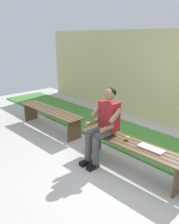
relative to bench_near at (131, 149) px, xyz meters
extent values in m
cube|color=beige|center=(1.18, 1.00, -0.39)|extent=(10.00, 7.00, 0.04)
cube|color=#478C38|center=(1.18, -1.01, -0.35)|extent=(9.00, 1.32, 0.03)
cube|color=#D1C684|center=(0.50, -2.35, 0.76)|extent=(9.50, 0.24, 2.25)
cube|color=brown|center=(0.01, -0.16, 0.10)|extent=(1.90, 0.16, 0.02)
cube|color=brown|center=(0.00, -0.05, 0.10)|extent=(1.90, 0.16, 0.02)
cube|color=brown|center=(0.00, 0.05, 0.10)|extent=(1.90, 0.16, 0.02)
cube|color=brown|center=(-0.01, 0.16, 0.10)|extent=(1.90, 0.16, 0.02)
cube|color=brown|center=(0.83, 0.03, -0.14)|extent=(0.04, 0.36, 0.46)
cube|color=brown|center=(2.36, -0.16, 0.10)|extent=(1.96, 0.16, 0.02)
cube|color=brown|center=(2.36, -0.05, 0.10)|extent=(1.96, 0.16, 0.02)
cube|color=brown|center=(2.35, 0.05, 0.10)|extent=(1.96, 0.16, 0.02)
cube|color=brown|center=(2.35, 0.16, 0.10)|extent=(1.96, 0.16, 0.02)
cube|color=brown|center=(1.50, -0.03, -0.14)|extent=(0.04, 0.36, 0.46)
cube|color=brown|center=(3.21, 0.03, -0.14)|extent=(0.04, 0.36, 0.46)
cube|color=maroon|center=(0.52, -0.02, 0.43)|extent=(0.34, 0.20, 0.50)
sphere|color=#936B4C|center=(0.52, -0.01, 0.81)|extent=(0.20, 0.20, 0.20)
ellipsoid|color=black|center=(0.52, -0.04, 0.84)|extent=(0.20, 0.19, 0.15)
cylinder|color=#4C4C4C|center=(0.43, 0.18, 0.18)|extent=(0.13, 0.40, 0.13)
cylinder|color=#4C4C4C|center=(0.61, 0.18, 0.18)|extent=(0.13, 0.40, 0.13)
cylinder|color=#4C4C4C|center=(0.43, 0.38, -0.09)|extent=(0.11, 0.11, 0.55)
cube|color=black|center=(0.43, 0.44, -0.33)|extent=(0.10, 0.22, 0.07)
cylinder|color=#4C4C4C|center=(0.61, 0.38, -0.09)|extent=(0.11, 0.11, 0.55)
cube|color=black|center=(0.61, 0.44, -0.33)|extent=(0.10, 0.22, 0.07)
cylinder|color=#936B4C|center=(0.31, 0.06, 0.50)|extent=(0.08, 0.28, 0.23)
cylinder|color=#936B4C|center=(0.34, 0.22, 0.32)|extent=(0.07, 0.26, 0.07)
cylinder|color=#936B4C|center=(0.73, 0.06, 0.50)|extent=(0.08, 0.28, 0.23)
cylinder|color=#936B4C|center=(0.69, 0.22, 0.32)|extent=(0.07, 0.26, 0.07)
sphere|color=gold|center=(0.11, -0.03, 0.15)|extent=(0.07, 0.07, 0.07)
cube|color=white|center=(-0.43, -0.05, 0.12)|extent=(0.21, 0.16, 0.02)
cube|color=white|center=(-0.23, -0.05, 0.12)|extent=(0.21, 0.16, 0.02)
cube|color=red|center=(-0.33, -0.05, 0.11)|extent=(0.42, 0.17, 0.01)
camera|label=1|loc=(-1.99, 2.72, 1.73)|focal=36.84mm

